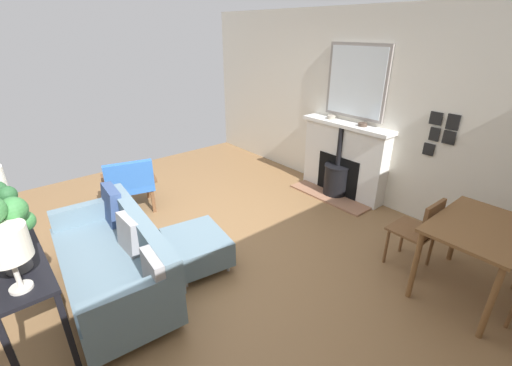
{
  "coord_description": "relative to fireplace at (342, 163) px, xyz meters",
  "views": [
    {
      "loc": [
        1.51,
        2.9,
        2.33
      ],
      "look_at": [
        -0.71,
        0.24,
        0.76
      ],
      "focal_mm": 23.99,
      "sensor_mm": 36.0,
      "label": 1
    }
  ],
  "objects": [
    {
      "name": "table_lamp_far_end",
      "position": [
        4.1,
        0.5,
        0.63
      ],
      "size": [
        0.26,
        0.26,
        0.46
      ],
      "color": "beige",
      "rests_on": "console_table"
    },
    {
      "name": "dining_table",
      "position": [
        0.87,
        2.13,
        0.15
      ],
      "size": [
        0.99,
        0.71,
        0.75
      ],
      "color": "brown",
      "rests_on": "ground"
    },
    {
      "name": "mirror_over_mantel",
      "position": [
        -0.12,
        0.0,
        1.17
      ],
      "size": [
        0.04,
        0.95,
        1.0
      ],
      "color": "gray"
    },
    {
      "name": "book_stack",
      "position": [
        4.09,
        -0.12,
        0.32
      ],
      "size": [
        0.29,
        0.24,
        0.07
      ],
      "color": "#4C7056",
      "rests_on": "console_table"
    },
    {
      "name": "mantel_bowl_far",
      "position": [
        -0.03,
        0.24,
        0.64
      ],
      "size": [
        0.13,
        0.13,
        0.05
      ],
      "color": "#47382D",
      "rests_on": "fireplace"
    },
    {
      "name": "sofa",
      "position": [
        3.37,
        -0.03,
        -0.15
      ],
      "size": [
        0.92,
        1.77,
        0.8
      ],
      "color": "#B2B2B7",
      "rests_on": "ground"
    },
    {
      "name": "dining_chair_near_fireplace",
      "position": [
        0.87,
        1.63,
        -0.01
      ],
      "size": [
        0.41,
        0.41,
        0.81
      ],
      "color": "brown",
      "rests_on": "ground"
    },
    {
      "name": "fireplace",
      "position": [
        0.0,
        0.0,
        0.0
      ],
      "size": [
        0.57,
        1.41,
        1.1
      ],
      "color": "#93664C",
      "rests_on": "ground"
    },
    {
      "name": "mantel_bowl_near",
      "position": [
        -0.03,
        -0.3,
        0.64
      ],
      "size": [
        0.12,
        0.12,
        0.05
      ],
      "color": "#9E9384",
      "rests_on": "fireplace"
    },
    {
      "name": "ottoman",
      "position": [
        2.6,
        0.12,
        -0.27
      ],
      "size": [
        0.68,
        0.76,
        0.36
      ],
      "color": "#B2B2B7",
      "rests_on": "ground"
    },
    {
      "name": "photo_gallery_row",
      "position": [
        -0.14,
        1.23,
        0.73
      ],
      "size": [
        0.02,
        0.33,
        0.54
      ],
      "color": "black"
    },
    {
      "name": "console_table",
      "position": [
        4.1,
        -0.03,
        0.18
      ],
      "size": [
        0.39,
        1.39,
        0.77
      ],
      "color": "black",
      "rests_on": "ground"
    },
    {
      "name": "wall_left",
      "position": [
        -0.21,
        -0.07,
        0.82
      ],
      "size": [
        0.12,
        6.29,
        2.61
      ],
      "primitive_type": "cube",
      "color": "silver",
      "rests_on": "ground"
    },
    {
      "name": "ground_plane",
      "position": [
        2.53,
        -0.07,
        -0.49
      ],
      "size": [
        5.48,
        6.29,
        0.01
      ],
      "primitive_type": "cube",
      "color": "olive"
    },
    {
      "name": "armchair_accent",
      "position": [
        2.66,
        -1.48,
        -0.05
      ],
      "size": [
        0.79,
        0.72,
        0.78
      ],
      "color": "brown",
      "rests_on": "ground"
    }
  ]
}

